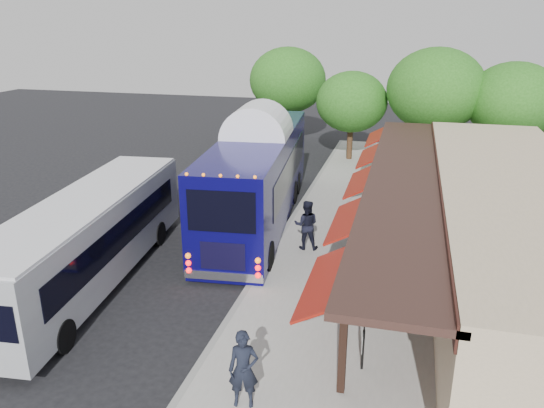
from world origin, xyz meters
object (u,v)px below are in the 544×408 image
Objects in this scene: ped_a at (244,369)px; ped_c at (365,218)px; ped_b at (306,225)px; city_bus at (88,237)px; coach_bus at (258,172)px; ped_d at (375,180)px; sign_board at (363,343)px.

ped_c is at bearing 68.22° from ped_a.
city_bus is at bearing 24.82° from ped_b.
coach_bus is 6.79m from ped_d.
ped_c is 8.88m from sign_board.
ped_a is 1.20× the size of ped_c.
ped_b is at bearing 27.08° from city_bus.
ped_d is 1.41× the size of sign_board.
coach_bus is 4.10m from ped_b.
ped_d is 14.51m from sign_board.
ped_b is 1.74× the size of sign_board.
city_bus is 8.52m from ped_a.
coach_bus is 11.83× the size of sign_board.
coach_bus is 5.14m from ped_c.
coach_bus is 11.48m from sign_board.
ped_b is (-0.34, 9.12, 0.02)m from ped_a.
ped_d is (4.85, 4.57, -1.32)m from coach_bus.
ped_d is at bearing 47.32° from city_bus.
sign_board is at bearing -22.01° from city_bus.
city_bus reaches higher than sign_board.
ped_b reaches higher than ped_a.
city_bus reaches higher than ped_a.
coach_bus reaches higher than ped_a.
ped_c is at bearing 28.86° from city_bus.
city_bus is 7.23× the size of ped_c.
ped_c is (4.85, -1.07, -1.31)m from coach_bus.
city_bus reaches higher than ped_b.
sign_board is (0.78, -8.84, -0.04)m from ped_c.
ped_c is at bearing 90.96° from sign_board.
coach_bus is 8.33× the size of ped_c.
ped_b is at bearing 20.25° from ped_c.
ped_a is 0.97× the size of ped_b.
city_bus is at bearing -124.43° from coach_bus.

